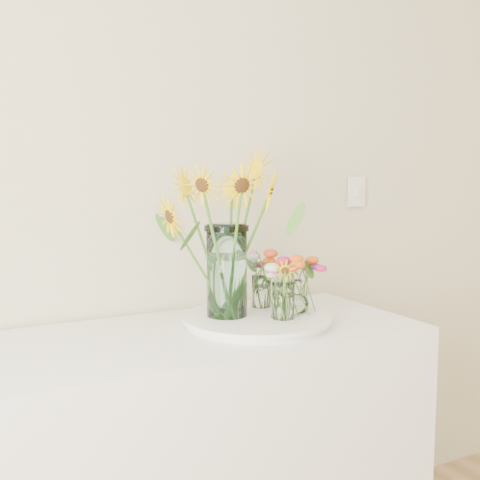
{
  "coord_description": "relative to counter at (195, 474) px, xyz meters",
  "views": [
    {
      "loc": [
        -0.97,
        0.3,
        1.39
      ],
      "look_at": [
        -0.12,
        1.9,
        1.18
      ],
      "focal_mm": 45.0,
      "sensor_mm": 36.0,
      "label": 1
    }
  ],
  "objects": [
    {
      "name": "counter",
      "position": [
        0.0,
        0.0,
        0.0
      ],
      "size": [
        1.4,
        0.6,
        0.9
      ],
      "primitive_type": "cube",
      "color": "white",
      "rests_on": "ground_plane"
    },
    {
      "name": "mason_jar",
      "position": [
        0.13,
        0.03,
        0.62
      ],
      "size": [
        0.15,
        0.15,
        0.3
      ],
      "primitive_type": "cylinder",
      "rotation": [
        0.0,
        0.0,
        0.26
      ],
      "color": "#BFF6FB",
      "rests_on": "tray"
    },
    {
      "name": "small_vase_a",
      "position": [
        0.26,
        -0.08,
        0.53
      ],
      "size": [
        0.08,
        0.08,
        0.12
      ],
      "primitive_type": "cylinder",
      "rotation": [
        0.0,
        0.0,
        -0.17
      ],
      "color": "white",
      "rests_on": "tray"
    },
    {
      "name": "small_vase_c",
      "position": [
        0.28,
        0.09,
        0.53
      ],
      "size": [
        0.08,
        0.08,
        0.11
      ],
      "primitive_type": "cylinder",
      "rotation": [
        0.0,
        0.0,
        0.29
      ],
      "color": "white",
      "rests_on": "tray"
    },
    {
      "name": "wildflower_posy_b",
      "position": [
        0.35,
        -0.03,
        0.58
      ],
      "size": [
        0.22,
        0.22,
        0.2
      ],
      "primitive_type": null,
      "color": "#DD5713",
      "rests_on": "tray"
    },
    {
      "name": "wildflower_posy_c",
      "position": [
        0.28,
        0.09,
        0.58
      ],
      "size": [
        0.17,
        0.17,
        0.2
      ],
      "primitive_type": null,
      "color": "#DD5713",
      "rests_on": "tray"
    },
    {
      "name": "small_vase_b",
      "position": [
        0.35,
        -0.03,
        0.53
      ],
      "size": [
        0.08,
        0.08,
        0.11
      ],
      "primitive_type": null,
      "rotation": [
        0.0,
        0.0,
        0.01
      ],
      "color": "white",
      "rests_on": "tray"
    },
    {
      "name": "tray",
      "position": [
        0.21,
        -0.01,
        0.46
      ],
      "size": [
        0.45,
        0.45,
        0.02
      ],
      "primitive_type": "cylinder",
      "color": "white",
      "rests_on": "counter"
    },
    {
      "name": "wildflower_posy_a",
      "position": [
        0.26,
        -0.08,
        0.58
      ],
      "size": [
        0.17,
        0.17,
        0.21
      ],
      "primitive_type": null,
      "color": "#DD5713",
      "rests_on": "tray"
    },
    {
      "name": "sunflower_bouquet",
      "position": [
        0.13,
        0.03,
        0.74
      ],
      "size": [
        0.85,
        0.85,
        0.54
      ],
      "primitive_type": null,
      "rotation": [
        0.0,
        0.0,
        0.26
      ],
      "color": "yellow",
      "rests_on": "tray"
    }
  ]
}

